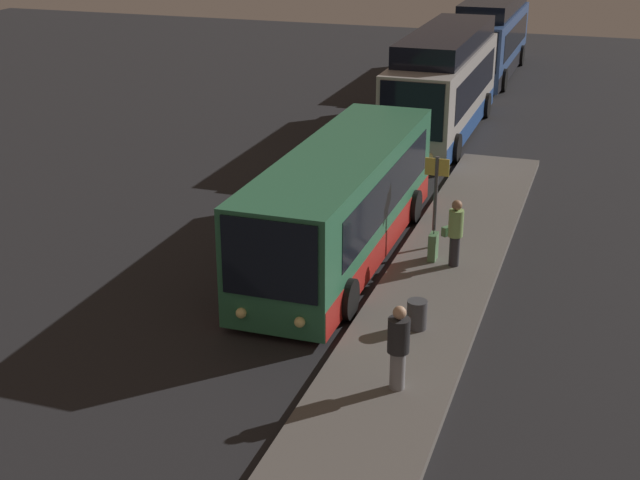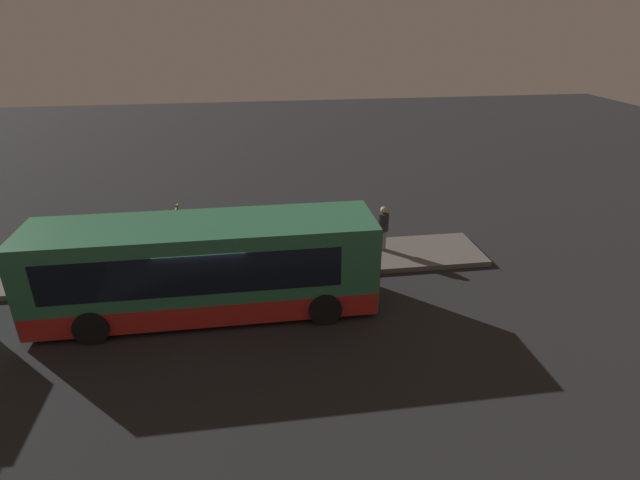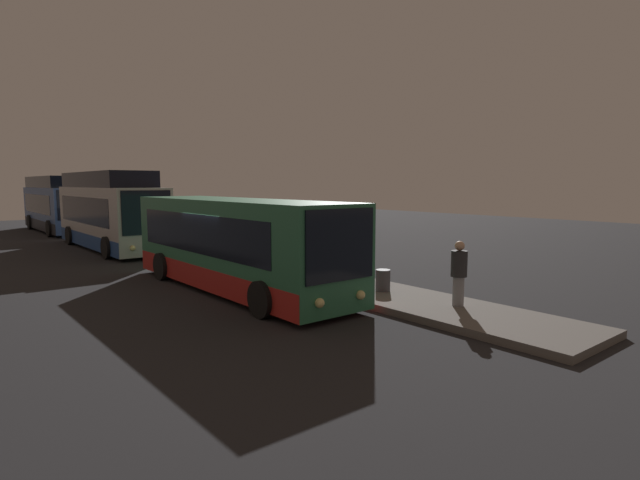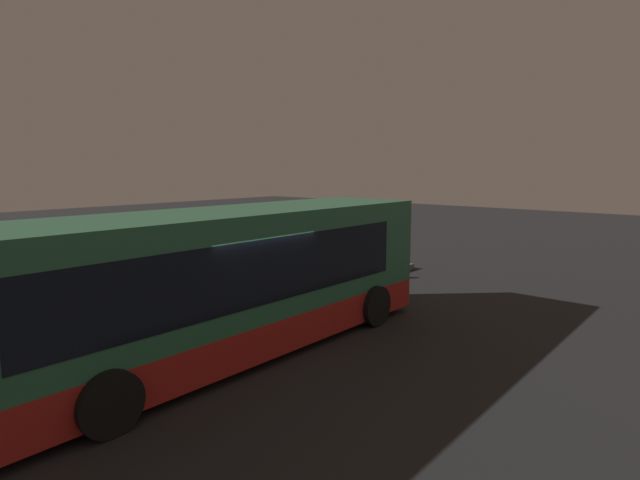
% 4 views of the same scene
% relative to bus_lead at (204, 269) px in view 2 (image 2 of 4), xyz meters
% --- Properties ---
extents(ground, '(80.00, 80.00, 0.00)m').
position_rel_bus_lead_xyz_m(ground, '(0.03, -0.12, -1.45)').
color(ground, '#232326').
extents(platform, '(20.00, 2.64, 0.19)m').
position_rel_bus_lead_xyz_m(platform, '(0.03, 2.81, -1.35)').
color(platform, '#605B56').
rests_on(platform, ground).
extents(bus_lead, '(10.25, 2.73, 2.92)m').
position_rel_bus_lead_xyz_m(bus_lead, '(0.00, 0.00, 0.00)').
color(bus_lead, '#2D704C').
rests_on(bus_lead, ground).
extents(passenger_boarding, '(0.57, 0.63, 1.75)m').
position_rel_bus_lead_xyz_m(passenger_boarding, '(0.13, 2.99, -0.31)').
color(passenger_boarding, '#2D2D33').
rests_on(passenger_boarding, platform).
extents(passenger_waiting, '(0.43, 0.43, 1.73)m').
position_rel_bus_lead_xyz_m(passenger_waiting, '(6.33, 3.08, -0.33)').
color(passenger_waiting, gray).
rests_on(passenger_waiting, platform).
extents(suitcase, '(0.42, 0.20, 0.95)m').
position_rel_bus_lead_xyz_m(suitcase, '(-0.07, 2.42, -0.90)').
color(suitcase, '#598C59').
rests_on(suitcase, platform).
extents(sign_post, '(0.10, 0.63, 2.49)m').
position_rel_bus_lead_xyz_m(sign_post, '(-0.93, 2.26, 0.30)').
color(sign_post, '#4C4C51').
rests_on(sign_post, platform).
extents(trash_bin, '(0.44, 0.44, 0.65)m').
position_rel_bus_lead_xyz_m(trash_bin, '(3.79, 2.88, -0.93)').
color(trash_bin, '#3F3F44').
rests_on(trash_bin, platform).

